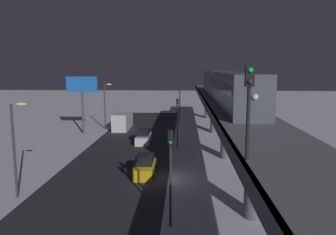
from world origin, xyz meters
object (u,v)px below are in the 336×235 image
object	(u,v)px
rail_signal	(249,96)
traffic_light_far	(180,100)
sedan_yellow	(145,167)
box_truck	(123,121)
commercial_billboard	(82,90)
subway_train	(224,85)
traffic_light_mid	(177,116)
traffic_light_near	(171,164)
sedan_white	(144,137)

from	to	relation	value
rail_signal	traffic_light_far	distance (m)	49.22
sedan_yellow	box_truck	size ratio (longest dim) A/B	0.61
commercial_billboard	rail_signal	bearing A→B (deg)	116.60
subway_train	traffic_light_far	distance (m)	22.44
subway_train	sedan_yellow	distance (m)	15.46
traffic_light_far	commercial_billboard	size ratio (longest dim) A/B	0.72
sedan_yellow	traffic_light_mid	distance (m)	11.59
box_truck	traffic_light_mid	xyz separation A→B (m)	(-9.50, 13.42, 2.85)
rail_signal	sedan_yellow	bearing A→B (deg)	-69.32
rail_signal	traffic_light_near	size ratio (longest dim) A/B	0.62
box_truck	traffic_light_mid	size ratio (longest dim) A/B	1.16
subway_train	rail_signal	xyz separation A→B (m)	(2.18, 27.51, 0.95)
subway_train	box_truck	xyz separation A→B (m)	(15.20, -13.59, -6.83)
subway_train	traffic_light_far	xyz separation A→B (m)	(5.70, -21.34, -3.98)
sedan_white	box_truck	bearing A→B (deg)	114.88
traffic_light_near	sedan_white	bearing A→B (deg)	-79.02
traffic_light_near	box_truck	bearing A→B (deg)	-74.64
traffic_light_near	traffic_light_mid	world-z (taller)	same
commercial_billboard	sedan_yellow	bearing A→B (deg)	121.25
traffic_light_far	traffic_light_near	bearing A→B (deg)	90.00
sedan_white	traffic_light_near	distance (m)	24.92
box_truck	sedan_yellow	bearing A→B (deg)	105.31
traffic_light_near	traffic_light_mid	bearing A→B (deg)	-90.00
box_truck	traffic_light_near	xyz separation A→B (m)	(-9.50, 34.58, 2.85)
sedan_yellow	traffic_light_near	xyz separation A→B (m)	(-2.90, 10.48, 3.41)
traffic_light_mid	traffic_light_far	bearing A→B (deg)	-90.00
sedan_yellow	box_truck	bearing A→B (deg)	105.31
sedan_yellow	traffic_light_far	distance (m)	32.17
box_truck	traffic_light_far	size ratio (longest dim) A/B	1.16
rail_signal	commercial_billboard	size ratio (longest dim) A/B	0.45
box_truck	traffic_light_mid	bearing A→B (deg)	125.30
sedan_yellow	box_truck	world-z (taller)	box_truck
sedan_white	box_truck	world-z (taller)	box_truck
traffic_light_near	commercial_billboard	distance (m)	33.81
subway_train	traffic_light_near	bearing A→B (deg)	74.81
sedan_white	traffic_light_far	world-z (taller)	traffic_light_far
traffic_light_far	rail_signal	bearing A→B (deg)	94.12
box_truck	traffic_light_far	bearing A→B (deg)	-140.80
rail_signal	traffic_light_mid	world-z (taller)	rail_signal
traffic_light_mid	commercial_billboard	bearing A→B (deg)	-31.35
sedan_yellow	subway_train	bearing A→B (deg)	50.72
rail_signal	traffic_light_far	bearing A→B (deg)	-85.88
traffic_light_far	sedan_white	bearing A→B (deg)	75.44
box_truck	traffic_light_far	distance (m)	12.59
sedan_yellow	sedan_white	xyz separation A→B (m)	(1.80, -13.76, 0.01)
box_truck	traffic_light_near	distance (m)	35.98
traffic_light_mid	traffic_light_near	bearing A→B (deg)	90.00
rail_signal	sedan_yellow	distance (m)	19.99
commercial_billboard	sedan_white	bearing A→B (deg)	149.50
rail_signal	sedan_white	distance (m)	32.90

